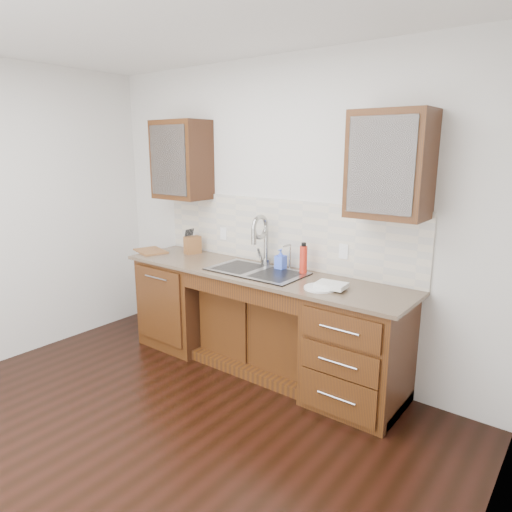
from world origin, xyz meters
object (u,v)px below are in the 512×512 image
Objects in this scene: plate at (320,288)px; cutting_board at (151,251)px; water_bottle at (303,260)px; knife_block at (193,245)px; soap_bottle at (281,259)px.

cutting_board is (-2.00, 0.05, 0.00)m from plate.
water_bottle is 1.38× the size of knife_block.
soap_bottle is 1.47m from cutting_board.
knife_block is at bearing -179.10° from water_bottle.
cutting_board is (-1.68, -0.23, -0.11)m from water_bottle.
plate is at bearing -26.68° from soap_bottle.
water_bottle reaches higher than cutting_board.
plate is 0.70× the size of cutting_board.
soap_bottle is 0.52× the size of cutting_board.
cutting_board is at bearing -172.30° from water_bottle.
cutting_board is (-0.40, -0.21, -0.08)m from knife_block.
plate is 1.62m from knife_block.
water_bottle is 0.98× the size of plate.
water_bottle reaches higher than knife_block.
water_bottle is 1.70m from cutting_board.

